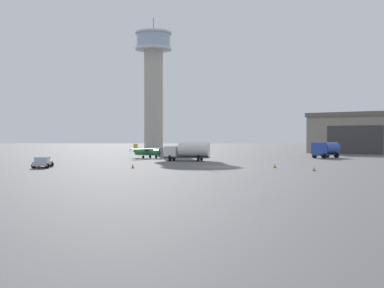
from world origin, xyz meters
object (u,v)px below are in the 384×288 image
traffic_cone_near_left (133,166)px  traffic_cone_mid_apron (275,165)px  traffic_cone_near_right (314,168)px  truck_fuel_tanker_blue (326,149)px  truck_fuel_tanker_white (188,151)px  airplane_green (147,152)px  car_silver (43,162)px  control_tower (154,79)px

traffic_cone_near_left → traffic_cone_mid_apron: 17.98m
traffic_cone_near_right → traffic_cone_mid_apron: size_ratio=0.93×
truck_fuel_tanker_blue → traffic_cone_near_right: size_ratio=9.98×
truck_fuel_tanker_white → traffic_cone_near_left: truck_fuel_tanker_white is taller
airplane_green → car_silver: airplane_green is taller
truck_fuel_tanker_blue → car_silver: bearing=-7.3°
truck_fuel_tanker_white → car_silver: (-18.06, -16.70, -0.92)m
car_silver → traffic_cone_mid_apron: (29.55, 0.47, -0.43)m
traffic_cone_near_right → car_silver: bearing=171.3°
truck_fuel_tanker_blue → car_silver: truck_fuel_tanker_blue is taller
truck_fuel_tanker_blue → traffic_cone_near_left: bearing=2.0°
traffic_cone_near_right → airplane_green: bearing=126.2°
control_tower → traffic_cone_near_left: (5.02, -75.99, -20.00)m
airplane_green → car_silver: size_ratio=1.71×
traffic_cone_near_right → truck_fuel_tanker_white: bearing=124.9°
airplane_green → truck_fuel_tanker_blue: size_ratio=1.32×
control_tower → traffic_cone_mid_apron: (22.97, -74.88, -19.97)m
truck_fuel_tanker_white → traffic_cone_near_right: truck_fuel_tanker_white is taller
truck_fuel_tanker_blue → traffic_cone_mid_apron: 30.42m
traffic_cone_near_left → traffic_cone_near_right: 22.09m
traffic_cone_near_right → traffic_cone_mid_apron: traffic_cone_mid_apron is taller
control_tower → truck_fuel_tanker_white: 62.61m
truck_fuel_tanker_white → traffic_cone_near_right: size_ratio=12.70×
traffic_cone_mid_apron → truck_fuel_tanker_white: bearing=125.3°
airplane_green → traffic_cone_mid_apron: (19.23, -25.83, -0.88)m
airplane_green → traffic_cone_near_right: airplane_green is taller
car_silver → traffic_cone_near_left: 11.63m
truck_fuel_tanker_white → car_silver: size_ratio=1.64×
airplane_green → truck_fuel_tanker_white: size_ratio=1.04×
truck_fuel_tanker_white → truck_fuel_tanker_blue: bearing=-143.5°
traffic_cone_near_left → traffic_cone_mid_apron: size_ratio=0.92×
car_silver → traffic_cone_near_left: bearing=-100.3°
airplane_green → traffic_cone_near_right: bearing=-19.1°
truck_fuel_tanker_blue → car_silver: 51.19m
traffic_cone_mid_apron → truck_fuel_tanker_blue: bearing=63.7°
truck_fuel_tanker_blue → traffic_cone_near_left: 42.34m
control_tower → car_silver: size_ratio=8.16×
airplane_green → truck_fuel_tanker_blue: 32.74m
control_tower → traffic_cone_near_left: control_tower is taller
traffic_cone_near_right → truck_fuel_tanker_blue: bearing=73.4°
airplane_green → traffic_cone_near_right: 38.86m
truck_fuel_tanker_blue → traffic_cone_mid_apron: bearing=23.6°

